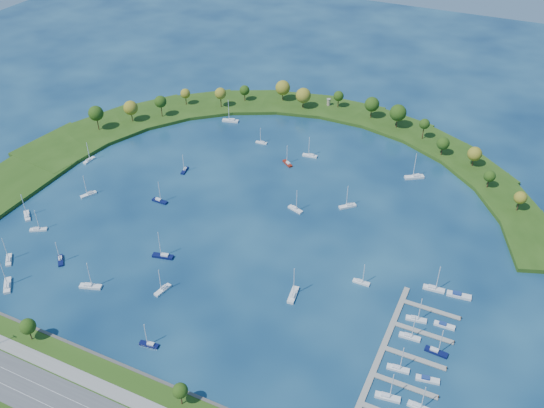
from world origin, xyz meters
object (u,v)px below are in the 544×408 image
at_px(moored_boat_2, 185,170).
at_px(moored_boat_3, 89,194).
at_px(moored_boat_8, 231,120).
at_px(docked_boat_4, 398,368).
at_px(moored_boat_0, 60,260).
at_px(docked_boat_6, 410,336).
at_px(docked_boat_8, 416,319).
at_px(moored_boat_4, 38,229).
at_px(moored_boat_18, 163,255).
at_px(moored_boat_11, 293,294).
at_px(moored_boat_13, 7,285).
at_px(moored_boat_19, 149,344).
at_px(moored_boat_14, 163,289).
at_px(moored_boat_17, 90,286).
at_px(moored_boat_6, 261,142).
at_px(moored_boat_15, 27,215).
at_px(moored_boat_21, 288,163).
at_px(moored_boat_7, 89,160).
at_px(docked_boat_7, 436,351).
at_px(docked_boat_9, 444,325).
at_px(harbor_tower, 329,102).
at_px(moored_boat_20, 310,155).
at_px(dock_system, 398,367).
at_px(docked_boat_11, 459,295).
at_px(docked_boat_2, 387,396).
at_px(moored_boat_12, 295,209).
at_px(docked_boat_5, 427,379).
at_px(moored_boat_9, 160,200).
at_px(moored_boat_10, 348,206).
at_px(moored_boat_16, 9,259).
at_px(docked_boat_3, 419,406).

distance_m(moored_boat_2, moored_boat_3, 50.71).
relative_size(moored_boat_8, docked_boat_4, 1.24).
xyz_separation_m(moored_boat_0, docked_boat_4, (147.46, 5.70, 0.02)).
height_order(docked_boat_6, docked_boat_8, docked_boat_6).
bearing_deg(moored_boat_2, moored_boat_4, -36.02).
bearing_deg(moored_boat_18, moored_boat_11, 169.22).
relative_size(moored_boat_13, moored_boat_19, 1.27).
relative_size(moored_boat_2, moored_boat_14, 0.88).
distance_m(moored_boat_17, moored_boat_19, 42.36).
distance_m(moored_boat_0, moored_boat_13, 23.31).
xyz_separation_m(moored_boat_6, moored_boat_11, (65.85, -105.46, 0.12)).
bearing_deg(moored_boat_15, moored_boat_8, -67.61).
distance_m(moored_boat_21, docked_boat_6, 129.92).
bearing_deg(moored_boat_11, moored_boat_18, 83.55).
bearing_deg(moored_boat_13, moored_boat_7, -21.90).
distance_m(moored_boat_19, docked_boat_6, 96.48).
relative_size(docked_boat_7, docked_boat_9, 1.54).
height_order(harbor_tower, docked_boat_8, docked_boat_8).
bearing_deg(moored_boat_20, docked_boat_9, 128.96).
distance_m(dock_system, moored_boat_14, 97.02).
xyz_separation_m(moored_boat_7, docked_boat_11, (202.86, -19.42, -0.16)).
distance_m(docked_boat_2, docked_boat_6, 29.24).
distance_m(moored_boat_12, moored_boat_14, 78.66).
height_order(moored_boat_8, moored_boat_18, moored_boat_8).
height_order(moored_boat_7, docked_boat_5, moored_boat_7).
relative_size(moored_boat_2, moored_boat_13, 0.75).
height_order(docked_boat_2, docked_boat_7, docked_boat_2).
bearing_deg(dock_system, moored_boat_9, 159.85).
bearing_deg(docked_boat_2, moored_boat_19, -177.47).
xyz_separation_m(moored_boat_10, docked_boat_9, (58.87, -57.67, -0.33)).
relative_size(moored_boat_2, moored_boat_21, 0.93).
distance_m(moored_boat_11, moored_boat_16, 124.21).
bearing_deg(moored_boat_0, moored_boat_3, 162.32).
height_order(moored_boat_4, docked_boat_2, docked_boat_2).
bearing_deg(moored_boat_2, moored_boat_0, -17.44).
bearing_deg(moored_boat_0, moored_boat_20, 109.71).
distance_m(moored_boat_7, moored_boat_14, 115.19).
relative_size(moored_boat_9, moored_boat_21, 1.07).
xyz_separation_m(moored_boat_6, moored_boat_7, (-76.66, -57.74, 0.03)).
height_order(moored_boat_19, docked_boat_7, docked_boat_7).
xyz_separation_m(moored_boat_7, docked_boat_5, (200.99, -65.56, -0.27)).
bearing_deg(moored_boat_20, docked_boat_3, 119.07).
height_order(moored_boat_13, docked_boat_6, moored_boat_13).
relative_size(moored_boat_3, moored_boat_9, 1.00).
distance_m(docked_boat_2, docked_boat_4, 13.06).
xyz_separation_m(moored_boat_21, docked_boat_7, (101.60, -95.52, 0.03)).
distance_m(moored_boat_9, moored_boat_13, 80.23).
bearing_deg(docked_boat_9, moored_boat_7, 167.69).
bearing_deg(docked_boat_4, dock_system, 101.39).
relative_size(moored_boat_6, docked_boat_11, 0.99).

